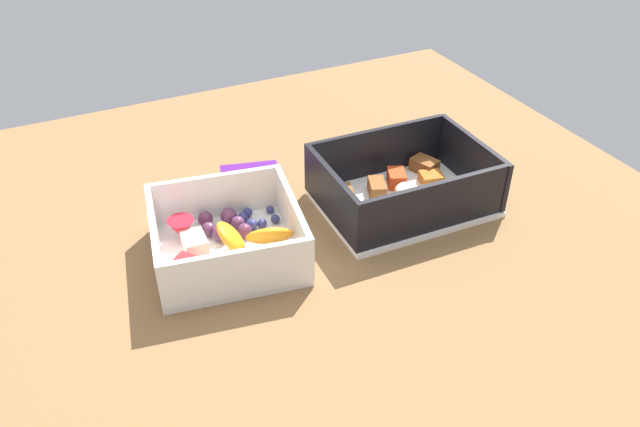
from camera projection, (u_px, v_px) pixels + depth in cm
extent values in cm
cube|color=brown|center=(329.00, 234.00, 70.63)|extent=(80.00, 80.00, 2.00)
cube|color=white|center=(402.00, 202.00, 73.50)|extent=(18.97, 13.93, 0.60)
cube|color=black|center=(331.00, 195.00, 68.56)|extent=(0.94, 13.48, 6.04)
cube|color=black|center=(471.00, 160.00, 74.59)|extent=(0.94, 13.48, 6.04)
cube|color=black|center=(377.00, 151.00, 76.36)|extent=(17.45, 1.04, 6.04)
cube|color=black|center=(435.00, 207.00, 66.79)|extent=(17.45, 1.04, 6.04)
ellipsoid|color=beige|center=(408.00, 205.00, 71.00)|extent=(2.86, 2.74, 1.17)
ellipsoid|color=beige|center=(404.00, 189.00, 73.46)|extent=(3.15, 2.75, 1.31)
ellipsoid|color=beige|center=(438.00, 210.00, 69.97)|extent=(3.30, 3.25, 1.36)
ellipsoid|color=beige|center=(425.00, 188.00, 73.97)|extent=(2.44, 2.38, 1.00)
ellipsoid|color=beige|center=(453.00, 182.00, 75.10)|extent=(1.96, 2.37, 1.02)
ellipsoid|color=beige|center=(465.00, 195.00, 72.50)|extent=(3.04, 2.96, 1.25)
ellipsoid|color=beige|center=(388.00, 220.00, 68.61)|extent=(1.92, 2.61, 1.25)
ellipsoid|color=beige|center=(445.00, 193.00, 72.49)|extent=(3.49, 3.56, 1.47)
ellipsoid|color=beige|center=(357.00, 207.00, 70.73)|extent=(2.69, 2.35, 1.12)
ellipsoid|color=beige|center=(371.00, 229.00, 67.42)|extent=(2.60, 2.33, 1.07)
cube|color=brown|center=(377.00, 189.00, 73.56)|extent=(2.80, 3.57, 1.79)
cube|color=red|center=(396.00, 178.00, 75.44)|extent=(2.92, 3.38, 1.75)
cube|color=#AD5B1E|center=(431.00, 178.00, 75.87)|extent=(3.05, 2.84, 1.26)
cube|color=brown|center=(424.00, 165.00, 77.95)|extent=(3.15, 3.69, 1.64)
cube|color=brown|center=(345.00, 194.00, 73.15)|extent=(2.61, 3.77, 1.12)
cube|color=#387A33|center=(442.00, 211.00, 71.27)|extent=(0.60, 0.40, 0.20)
cube|color=#387A33|center=(362.00, 207.00, 71.92)|extent=(0.60, 0.40, 0.20)
cube|color=#387A33|center=(436.00, 189.00, 74.88)|extent=(0.60, 0.40, 0.20)
cube|color=#387A33|center=(389.00, 201.00, 72.93)|extent=(0.60, 0.40, 0.20)
cube|color=#387A33|center=(382.00, 199.00, 73.14)|extent=(0.60, 0.40, 0.20)
cube|color=#387A33|center=(368.00, 216.00, 70.44)|extent=(0.60, 0.40, 0.20)
cube|color=white|center=(229.00, 254.00, 65.72)|extent=(16.63, 16.26, 0.60)
cube|color=white|center=(156.00, 243.00, 62.44)|extent=(2.87, 14.01, 5.20)
cube|color=white|center=(293.00, 220.00, 65.63)|extent=(2.87, 14.01, 5.20)
cube|color=white|center=(216.00, 196.00, 69.31)|extent=(13.26, 2.75, 5.20)
cube|color=white|center=(238.00, 273.00, 58.76)|extent=(13.26, 2.75, 5.20)
ellipsoid|color=orange|center=(270.00, 236.00, 63.81)|extent=(5.86, 5.49, 4.52)
ellipsoid|color=orange|center=(231.00, 238.00, 63.90)|extent=(4.20, 4.61, 4.09)
cube|color=#F4EACC|center=(230.00, 270.00, 61.98)|extent=(3.05, 3.08, 1.49)
cube|color=#F4EACC|center=(195.00, 244.00, 65.13)|extent=(2.39, 3.12, 1.82)
cube|color=red|center=(183.00, 269.00, 61.95)|extent=(3.60, 3.48, 1.73)
sphere|color=#562D4C|center=(238.00, 223.00, 68.29)|extent=(1.53, 1.53, 1.53)
sphere|color=#562D4C|center=(209.00, 229.00, 67.36)|extent=(1.56, 1.56, 1.56)
sphere|color=#562D4C|center=(205.00, 219.00, 68.81)|extent=(1.64, 1.64, 1.64)
sphere|color=#562D4C|center=(245.00, 230.00, 67.16)|extent=(1.57, 1.57, 1.57)
sphere|color=#562D4C|center=(229.00, 216.00, 69.08)|extent=(1.82, 1.82, 1.82)
sphere|color=#562D4C|center=(220.00, 234.00, 66.58)|extent=(1.72, 1.72, 1.72)
cone|color=red|center=(182.00, 229.00, 66.82)|extent=(2.82, 2.82, 2.26)
sphere|color=navy|center=(248.00, 213.00, 70.25)|extent=(1.09, 1.09, 1.09)
sphere|color=navy|center=(262.00, 223.00, 68.64)|extent=(1.04, 1.04, 1.04)
sphere|color=navy|center=(275.00, 219.00, 69.32)|extent=(1.01, 1.01, 1.01)
sphere|color=navy|center=(252.00, 224.00, 68.37)|extent=(1.19, 1.19, 1.19)
sphere|color=navy|center=(270.00, 210.00, 70.88)|extent=(0.91, 0.91, 0.91)
sphere|color=navy|center=(243.00, 218.00, 69.38)|extent=(1.18, 1.18, 1.18)
cube|color=#51197A|center=(249.00, 172.00, 78.30)|extent=(7.38, 4.06, 1.20)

